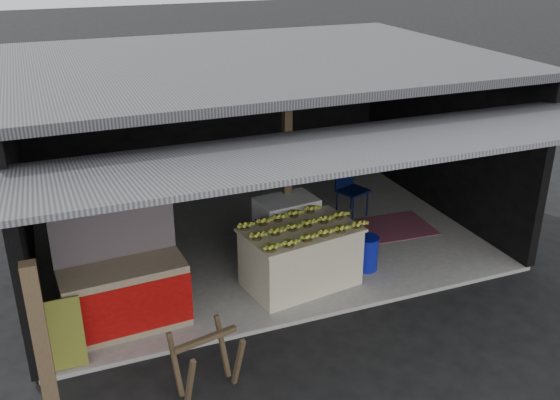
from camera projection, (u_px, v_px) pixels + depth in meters
name	position (u px, v px, depth m)	size (l,w,h in m)	color
ground	(320.00, 319.00, 8.23)	(80.00, 80.00, 0.00)	black
concrete_slab	(256.00, 238.00, 10.35)	(7.00, 5.00, 0.06)	gray
shophouse	(247.00, 112.00, 9.80)	(7.40, 7.29, 3.02)	black
banana_table	(301.00, 257.00, 8.77)	(1.71, 1.20, 0.87)	silver
banana_pile	(301.00, 223.00, 8.57)	(1.46, 0.88, 0.17)	gold
white_crate	(286.00, 228.00, 9.49)	(0.94, 0.69, 0.98)	white
neighbor_stall	(125.00, 293.00, 7.81)	(1.57, 0.79, 1.58)	#998466
green_signboard	(58.00, 335.00, 7.09)	(0.56, 0.04, 0.84)	black
sawhorse	(207.00, 357.00, 6.77)	(0.76, 0.75, 0.71)	brown
water_barrel	(366.00, 254.00, 9.25)	(0.34, 0.34, 0.49)	#0D1594
plastic_chair	(349.00, 184.00, 10.94)	(0.59, 0.59, 0.97)	black
magenta_rug	(387.00, 228.00, 10.63)	(1.50, 1.00, 0.01)	maroon
picture_frames	(203.00, 94.00, 11.58)	(1.62, 0.04, 0.46)	black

